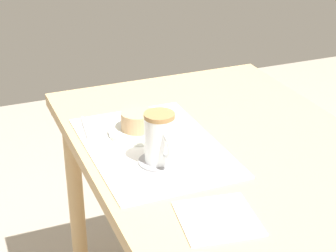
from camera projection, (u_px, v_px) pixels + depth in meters
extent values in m
cylinder|color=tan|center=(77.00, 207.00, 1.82)|extent=(0.05, 0.05, 0.70)
cylinder|color=tan|center=(238.00, 172.00, 2.02)|extent=(0.05, 0.05, 0.70)
cube|color=tan|center=(230.00, 154.00, 1.38)|extent=(1.03, 0.70, 0.04)
cylinder|color=tan|center=(308.00, 235.00, 1.91)|extent=(0.04, 0.04, 0.42)
cube|color=white|center=(153.00, 146.00, 1.37)|extent=(0.45, 0.31, 0.00)
cylinder|color=silver|center=(138.00, 131.00, 1.43)|extent=(0.15, 0.15, 0.01)
cylinder|color=tan|center=(138.00, 121.00, 1.41)|extent=(0.09, 0.09, 0.05)
cylinder|color=#99999E|center=(160.00, 161.00, 1.29)|extent=(0.10, 0.10, 0.00)
cylinder|color=white|center=(160.00, 139.00, 1.27)|extent=(0.07, 0.07, 0.11)
cylinder|color=#9E7547|center=(159.00, 115.00, 1.24)|extent=(0.07, 0.07, 0.01)
torus|color=white|center=(166.00, 145.00, 1.24)|extent=(0.06, 0.01, 0.06)
cylinder|color=silver|center=(86.00, 128.00, 1.45)|extent=(0.13, 0.02, 0.01)
cube|color=white|center=(218.00, 218.00, 1.10)|extent=(0.17, 0.17, 0.00)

